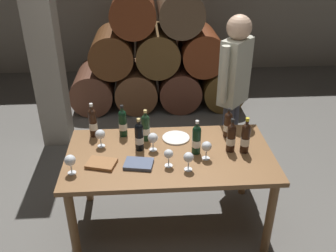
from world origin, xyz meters
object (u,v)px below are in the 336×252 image
object	(u,v)px
wine_bottle_5	(123,123)
wine_glass_1	(169,155)
wine_glass_3	(100,135)
wine_glass_5	(153,138)
sommelier_presenting	(234,85)
tasting_notebook	(101,164)
wine_bottle_3	(245,138)
leather_ledger	(139,164)
wine_bottle_6	(146,127)
serving_plate	(176,138)
dining_table	(170,163)
wine_bottle_4	(231,137)
wine_bottle_1	(93,122)
wine_glass_4	(207,147)
wine_glass_2	(189,158)
wine_bottle_7	(228,124)
wine_glass_0	(70,161)
wine_bottle_2	(139,136)
wine_bottle_0	(196,139)

from	to	relation	value
wine_bottle_5	wine_glass_1	distance (m)	0.62
wine_glass_3	wine_glass_5	world-z (taller)	same
sommelier_presenting	tasting_notebook	bearing A→B (deg)	-144.37
wine_bottle_3	leather_ledger	xyz separation A→B (m)	(-0.87, -0.14, -0.12)
wine_bottle_6	serving_plate	size ratio (longest dim) A/B	1.20
dining_table	wine_bottle_3	size ratio (longest dim) A/B	5.42
wine_bottle_4	leather_ledger	size ratio (longest dim) A/B	1.34
wine_bottle_6	serving_plate	xyz separation A→B (m)	(0.26, 0.00, -0.12)
wine_bottle_1	wine_glass_5	bearing A→B (deg)	-27.63
wine_bottle_3	serving_plate	distance (m)	0.61
dining_table	wine_glass_4	distance (m)	0.36
dining_table	wine_glass_5	bearing A→B (deg)	153.14
tasting_notebook	wine_glass_2	bearing A→B (deg)	6.79
wine_bottle_3	wine_bottle_7	distance (m)	0.28
wine_glass_0	sommelier_presenting	bearing A→B (deg)	33.96
wine_bottle_2	wine_bottle_6	world-z (taller)	wine_bottle_2
wine_glass_4	serving_plate	bearing A→B (deg)	123.10
wine_bottle_2	wine_bottle_0	bearing A→B (deg)	-9.92
wine_bottle_3	leather_ledger	world-z (taller)	wine_bottle_3
tasting_notebook	wine_bottle_7	bearing A→B (deg)	35.24
wine_bottle_3	leather_ledger	size ratio (longest dim) A/B	1.43
dining_table	wine_glass_1	world-z (taller)	wine_glass_1
wine_bottle_0	sommelier_presenting	distance (m)	0.89
wine_bottle_3	wine_glass_0	size ratio (longest dim) A/B	1.97
wine_bottle_0	wine_bottle_1	bearing A→B (deg)	158.87
wine_bottle_0	leather_ledger	size ratio (longest dim) A/B	1.36
wine_bottle_2	wine_glass_3	bearing A→B (deg)	167.65
tasting_notebook	leather_ledger	world-z (taller)	same
sommelier_presenting	wine_glass_0	bearing A→B (deg)	-146.04
dining_table	wine_bottle_2	size ratio (longest dim) A/B	5.87
wine_bottle_0	wine_glass_2	xyz separation A→B (m)	(-0.09, -0.23, -0.02)
wine_bottle_5	wine_bottle_1	bearing A→B (deg)	177.10
wine_glass_4	wine_glass_5	xyz separation A→B (m)	(-0.42, 0.16, 0.00)
wine_bottle_2	serving_plate	xyz separation A→B (m)	(0.32, 0.16, -0.12)
wine_glass_3	wine_glass_1	bearing A→B (deg)	-30.69
wine_bottle_1	tasting_notebook	distance (m)	0.49
wine_bottle_4	wine_glass_0	world-z (taller)	wine_bottle_4
wine_bottle_6	wine_glass_0	bearing A→B (deg)	-141.25
dining_table	tasting_notebook	distance (m)	0.57
sommelier_presenting	serving_plate	bearing A→B (deg)	-139.98
sommelier_presenting	wine_glass_5	bearing A→B (deg)	-140.01
wine_bottle_6	sommelier_presenting	xyz separation A→B (m)	(0.87, 0.51, 0.16)
wine_bottle_3	wine_glass_4	xyz separation A→B (m)	(-0.33, -0.08, -0.02)
dining_table	sommelier_presenting	bearing A→B (deg)	47.78
wine_bottle_0	wine_glass_2	distance (m)	0.25
wine_bottle_6	serving_plate	distance (m)	0.29
wine_bottle_3	serving_plate	world-z (taller)	wine_bottle_3
wine_bottle_6	wine_glass_5	xyz separation A→B (m)	(0.06, -0.17, -0.01)
leather_ledger	wine_glass_0	bearing A→B (deg)	-162.29
wine_bottle_7	serving_plate	bearing A→B (deg)	-178.15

